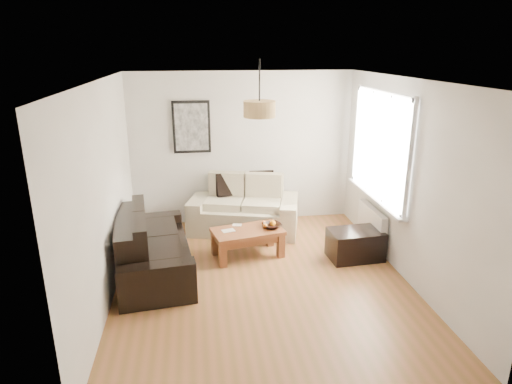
{
  "coord_description": "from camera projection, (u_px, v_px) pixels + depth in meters",
  "views": [
    {
      "loc": [
        -0.82,
        -5.17,
        2.95
      ],
      "look_at": [
        0.0,
        0.6,
        1.05
      ],
      "focal_mm": 31.09,
      "sensor_mm": 36.0,
      "label": 1
    }
  ],
  "objects": [
    {
      "name": "papers",
      "position": [
        228.0,
        231.0,
        6.45
      ],
      "size": [
        0.21,
        0.17,
        0.01
      ],
      "primitive_type": "cube",
      "rotation": [
        0.0,
        0.0,
        0.26
      ],
      "color": "silver",
      "rests_on": "coffee_table"
    },
    {
      "name": "cushion_left",
      "position": [
        228.0,
        184.0,
        7.5
      ],
      "size": [
        0.41,
        0.21,
        0.4
      ],
      "primitive_type": "cube",
      "rotation": [
        0.0,
        0.0,
        0.22
      ],
      "color": "black",
      "rests_on": "loveseat_cream"
    },
    {
      "name": "wall_back",
      "position": [
        242.0,
        149.0,
        7.61
      ],
      "size": [
        3.8,
        0.04,
        2.6
      ],
      "primitive_type": null,
      "color": "silver",
      "rests_on": "floor"
    },
    {
      "name": "fruit_bowl",
      "position": [
        272.0,
        226.0,
        6.55
      ],
      "size": [
        0.33,
        0.33,
        0.07
      ],
      "primitive_type": "imported",
      "rotation": [
        0.0,
        0.0,
        0.28
      ],
      "color": "black",
      "rests_on": "coffee_table"
    },
    {
      "name": "radiator",
      "position": [
        372.0,
        224.0,
        6.78
      ],
      "size": [
        0.1,
        0.9,
        0.52
      ],
      "primitive_type": "cube",
      "color": "white",
      "rests_on": "wall_right"
    },
    {
      "name": "poster",
      "position": [
        192.0,
        127.0,
        7.34
      ],
      "size": [
        0.62,
        0.04,
        0.87
      ],
      "primitive_type": null,
      "color": "black",
      "rests_on": "wall_back"
    },
    {
      "name": "coffee_table",
      "position": [
        248.0,
        243.0,
        6.55
      ],
      "size": [
        1.11,
        0.75,
        0.42
      ],
      "primitive_type": null,
      "rotation": [
        0.0,
        0.0,
        0.21
      ],
      "color": "brown",
      "rests_on": "floor"
    },
    {
      "name": "orange_b",
      "position": [
        273.0,
        223.0,
        6.62
      ],
      "size": [
        0.1,
        0.1,
        0.09
      ],
      "primitive_type": "sphere",
      "rotation": [
        0.0,
        0.0,
        -0.09
      ],
      "color": "orange",
      "rests_on": "fruit_bowl"
    },
    {
      "name": "orange_c",
      "position": [
        264.0,
        223.0,
        6.63
      ],
      "size": [
        0.07,
        0.07,
        0.07
      ],
      "primitive_type": "sphere",
      "rotation": [
        0.0,
        0.0,
        0.0
      ],
      "color": "#D65D12",
      "rests_on": "fruit_bowl"
    },
    {
      "name": "wall_right",
      "position": [
        407.0,
        181.0,
        5.75
      ],
      "size": [
        0.04,
        4.5,
        2.6
      ],
      "primitive_type": null,
      "color": "silver",
      "rests_on": "floor"
    },
    {
      "name": "ceiling",
      "position": [
        263.0,
        80.0,
        5.09
      ],
      "size": [
        3.8,
        4.5,
        0.0
      ],
      "primitive_type": null,
      "color": "white",
      "rests_on": "floor"
    },
    {
      "name": "cushion_right",
      "position": [
        262.0,
        183.0,
        7.58
      ],
      "size": [
        0.41,
        0.13,
        0.41
      ],
      "primitive_type": "cube",
      "rotation": [
        0.0,
        0.0,
        -0.0
      ],
      "color": "black",
      "rests_on": "loveseat_cream"
    },
    {
      "name": "window_bay",
      "position": [
        381.0,
        146.0,
        6.4
      ],
      "size": [
        0.14,
        1.9,
        1.6
      ],
      "primitive_type": null,
      "color": "white",
      "rests_on": "wall_right"
    },
    {
      "name": "sofa_leather",
      "position": [
        153.0,
        245.0,
        6.0
      ],
      "size": [
        1.15,
        2.0,
        0.82
      ],
      "primitive_type": null,
      "rotation": [
        0.0,
        0.0,
        1.69
      ],
      "color": "black",
      "rests_on": "floor"
    },
    {
      "name": "orange_a",
      "position": [
        265.0,
        226.0,
        6.53
      ],
      "size": [
        0.08,
        0.08,
        0.07
      ],
      "primitive_type": "sphere",
      "rotation": [
        0.0,
        0.0,
        -0.18
      ],
      "color": "orange",
      "rests_on": "fruit_bowl"
    },
    {
      "name": "ottoman",
      "position": [
        355.0,
        244.0,
        6.47
      ],
      "size": [
        0.79,
        0.54,
        0.43
      ],
      "primitive_type": "cube",
      "rotation": [
        0.0,
        0.0,
        0.07
      ],
      "color": "black",
      "rests_on": "floor"
    },
    {
      "name": "floor",
      "position": [
        262.0,
        281.0,
        5.9
      ],
      "size": [
        4.5,
        4.5,
        0.0
      ],
      "primitive_type": "plane",
      "color": "brown",
      "rests_on": "ground"
    },
    {
      "name": "pendant_shade",
      "position": [
        259.0,
        109.0,
        5.49
      ],
      "size": [
        0.4,
        0.4,
        0.2
      ],
      "primitive_type": "cylinder",
      "color": "tan",
      "rests_on": "ceiling"
    },
    {
      "name": "wall_left",
      "position": [
        104.0,
        195.0,
        5.24
      ],
      "size": [
        0.04,
        4.5,
        2.6
      ],
      "primitive_type": null,
      "color": "silver",
      "rests_on": "floor"
    },
    {
      "name": "wall_front",
      "position": [
        309.0,
        276.0,
        3.38
      ],
      "size": [
        3.8,
        0.04,
        2.6
      ],
      "primitive_type": null,
      "color": "silver",
      "rests_on": "floor"
    },
    {
      "name": "loveseat_cream",
      "position": [
        244.0,
        205.0,
        7.43
      ],
      "size": [
        1.97,
        1.4,
        0.88
      ],
      "primitive_type": null,
      "rotation": [
        0.0,
        0.0,
        -0.26
      ],
      "color": "beige",
      "rests_on": "floor"
    }
  ]
}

